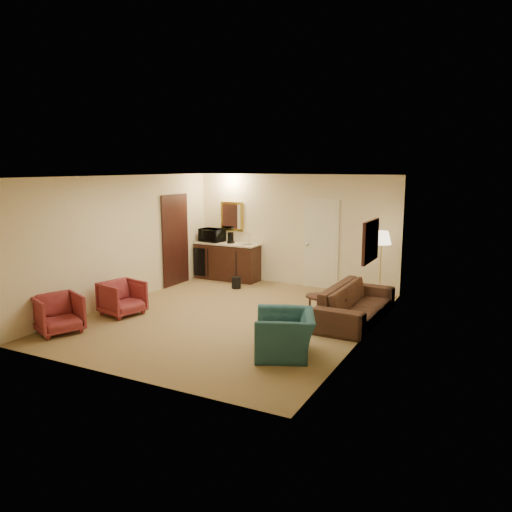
{
  "coord_description": "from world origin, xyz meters",
  "views": [
    {
      "loc": [
        4.5,
        -7.77,
        2.77
      ],
      "look_at": [
        0.28,
        0.5,
        1.1
      ],
      "focal_mm": 35.0,
      "sensor_mm": 36.0,
      "label": 1
    }
  ],
  "objects_px": {
    "teal_armchair": "(285,327)",
    "waste_bin": "(236,283)",
    "wetbar_cabinet": "(227,261)",
    "floor_lamp": "(381,266)",
    "rose_chair_near": "(122,296)",
    "coffee_table": "(326,308)",
    "microwave": "(212,234)",
    "coffee_maker": "(231,238)",
    "rose_chair_far": "(58,312)",
    "sofa": "(357,298)"
  },
  "relations": [
    {
      "from": "waste_bin",
      "to": "coffee_maker",
      "type": "height_order",
      "value": "coffee_maker"
    },
    {
      "from": "sofa",
      "to": "coffee_table",
      "type": "distance_m",
      "value": 0.58
    },
    {
      "from": "rose_chair_near",
      "to": "waste_bin",
      "type": "height_order",
      "value": "rose_chair_near"
    },
    {
      "from": "coffee_table",
      "to": "waste_bin",
      "type": "height_order",
      "value": "coffee_table"
    },
    {
      "from": "sofa",
      "to": "rose_chair_near",
      "type": "xyz_separation_m",
      "value": [
        -4.05,
        -1.62,
        -0.08
      ]
    },
    {
      "from": "coffee_table",
      "to": "microwave",
      "type": "relative_size",
      "value": 1.33
    },
    {
      "from": "waste_bin",
      "to": "rose_chair_far",
      "type": "bearing_deg",
      "value": -105.74
    },
    {
      "from": "sofa",
      "to": "waste_bin",
      "type": "bearing_deg",
      "value": 71.06
    },
    {
      "from": "rose_chair_far",
      "to": "waste_bin",
      "type": "bearing_deg",
      "value": 6.91
    },
    {
      "from": "floor_lamp",
      "to": "sofa",
      "type": "bearing_deg",
      "value": -91.83
    },
    {
      "from": "wetbar_cabinet",
      "to": "teal_armchair",
      "type": "distance_m",
      "value": 5.17
    },
    {
      "from": "waste_bin",
      "to": "coffee_maker",
      "type": "bearing_deg",
      "value": 127.58
    },
    {
      "from": "wetbar_cabinet",
      "to": "rose_chair_far",
      "type": "xyz_separation_m",
      "value": [
        -0.5,
        -4.8,
        -0.1
      ]
    },
    {
      "from": "rose_chair_near",
      "to": "floor_lamp",
      "type": "relative_size",
      "value": 0.48
    },
    {
      "from": "rose_chair_near",
      "to": "wetbar_cabinet",
      "type": "bearing_deg",
      "value": 8.05
    },
    {
      "from": "teal_armchair",
      "to": "floor_lamp",
      "type": "relative_size",
      "value": 0.66
    },
    {
      "from": "coffee_table",
      "to": "microwave",
      "type": "distance_m",
      "value": 4.38
    },
    {
      "from": "rose_chair_far",
      "to": "floor_lamp",
      "type": "bearing_deg",
      "value": -21.51
    },
    {
      "from": "rose_chair_far",
      "to": "coffee_table",
      "type": "relative_size",
      "value": 0.92
    },
    {
      "from": "sofa",
      "to": "waste_bin",
      "type": "height_order",
      "value": "sofa"
    },
    {
      "from": "sofa",
      "to": "rose_chair_near",
      "type": "bearing_deg",
      "value": 113.17
    },
    {
      "from": "wetbar_cabinet",
      "to": "teal_armchair",
      "type": "xyz_separation_m",
      "value": [
        3.31,
        -3.98,
        -0.03
      ]
    },
    {
      "from": "sofa",
      "to": "coffee_table",
      "type": "xyz_separation_m",
      "value": [
        -0.5,
        -0.2,
        -0.21
      ]
    },
    {
      "from": "waste_bin",
      "to": "microwave",
      "type": "distance_m",
      "value": 1.65
    },
    {
      "from": "rose_chair_near",
      "to": "coffee_table",
      "type": "distance_m",
      "value": 3.83
    },
    {
      "from": "microwave",
      "to": "sofa",
      "type": "bearing_deg",
      "value": -16.35
    },
    {
      "from": "rose_chair_far",
      "to": "coffee_maker",
      "type": "distance_m",
      "value": 4.87
    },
    {
      "from": "rose_chair_near",
      "to": "coffee_table",
      "type": "bearing_deg",
      "value": -55.93
    },
    {
      "from": "coffee_maker",
      "to": "rose_chair_far",
      "type": "bearing_deg",
      "value": -112.94
    },
    {
      "from": "microwave",
      "to": "waste_bin",
      "type": "bearing_deg",
      "value": -25.9
    },
    {
      "from": "floor_lamp",
      "to": "coffee_maker",
      "type": "relative_size",
      "value": 5.48
    },
    {
      "from": "teal_armchair",
      "to": "waste_bin",
      "type": "xyz_separation_m",
      "value": [
        -2.66,
        3.26,
        -0.3
      ]
    },
    {
      "from": "wetbar_cabinet",
      "to": "coffee_maker",
      "type": "bearing_deg",
      "value": -10.42
    },
    {
      "from": "rose_chair_far",
      "to": "rose_chair_near",
      "type": "bearing_deg",
      "value": 11.88
    },
    {
      "from": "floor_lamp",
      "to": "waste_bin",
      "type": "xyz_separation_m",
      "value": [
        -3.2,
        -0.4,
        -0.61
      ]
    },
    {
      "from": "rose_chair_near",
      "to": "microwave",
      "type": "relative_size",
      "value": 1.21
    },
    {
      "from": "sofa",
      "to": "floor_lamp",
      "type": "relative_size",
      "value": 1.51
    },
    {
      "from": "floor_lamp",
      "to": "rose_chair_near",
      "type": "bearing_deg",
      "value": -142.16
    },
    {
      "from": "teal_armchair",
      "to": "sofa",
      "type": "bearing_deg",
      "value": 143.15
    },
    {
      "from": "wetbar_cabinet",
      "to": "sofa",
      "type": "bearing_deg",
      "value": -26.39
    },
    {
      "from": "sofa",
      "to": "coffee_maker",
      "type": "height_order",
      "value": "coffee_maker"
    },
    {
      "from": "wetbar_cabinet",
      "to": "floor_lamp",
      "type": "relative_size",
      "value": 1.11
    },
    {
      "from": "rose_chair_far",
      "to": "microwave",
      "type": "distance_m",
      "value": 4.87
    },
    {
      "from": "wetbar_cabinet",
      "to": "floor_lamp",
      "type": "xyz_separation_m",
      "value": [
        3.85,
        -0.32,
        0.28
      ]
    },
    {
      "from": "floor_lamp",
      "to": "coffee_maker",
      "type": "xyz_separation_m",
      "value": [
        -3.74,
        0.3,
        0.31
      ]
    },
    {
      "from": "waste_bin",
      "to": "coffee_table",
      "type": "bearing_deg",
      "value": -27.25
    },
    {
      "from": "teal_armchair",
      "to": "rose_chair_far",
      "type": "xyz_separation_m",
      "value": [
        -3.81,
        -0.82,
        -0.07
      ]
    },
    {
      "from": "sofa",
      "to": "teal_armchair",
      "type": "xyz_separation_m",
      "value": [
        -0.49,
        -2.09,
        -0.01
      ]
    },
    {
      "from": "rose_chair_far",
      "to": "coffee_table",
      "type": "height_order",
      "value": "rose_chair_far"
    },
    {
      "from": "rose_chair_far",
      "to": "floor_lamp",
      "type": "distance_m",
      "value": 6.26
    }
  ]
}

